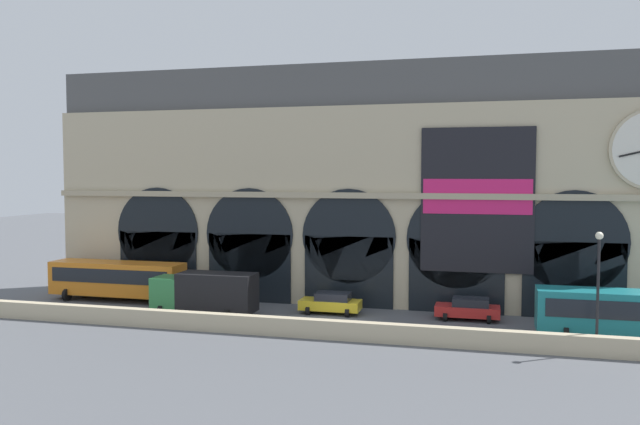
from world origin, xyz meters
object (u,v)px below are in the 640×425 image
box_truck_midwest (206,292)px  street_lamp_quayside (598,276)px  car_center (331,303)px  bus_east (632,313)px  car_mideast (468,309)px  bus_west (117,279)px

box_truck_midwest → street_lamp_quayside: (25.45, -3.13, 2.71)m
box_truck_midwest → street_lamp_quayside: street_lamp_quayside is taller
box_truck_midwest → car_center: bearing=19.7°
box_truck_midwest → bus_east: 27.87m
bus_east → street_lamp_quayside: 4.62m
bus_east → car_mideast: bearing=159.2°
bus_west → street_lamp_quayside: bearing=-10.6°
car_mideast → bus_east: (9.70, -3.68, 0.98)m
box_truck_midwest → car_center: box_truck_midwest is taller
bus_west → car_center: bus_west is taller
bus_east → street_lamp_quayside: size_ratio=1.59×
bus_west → car_center: size_ratio=2.50×
box_truck_midwest → street_lamp_quayside: size_ratio=1.09×
car_center → bus_east: bearing=-9.5°
bus_west → bus_east: bearing=-5.5°
bus_west → bus_east: size_ratio=1.00×
box_truck_midwest → bus_east: size_ratio=0.68×
car_center → car_mideast: same height
bus_west → box_truck_midwest: bearing=-19.9°
bus_west → box_truck_midwest: 9.79m
street_lamp_quayside → bus_west: bearing=169.4°
car_mideast → car_center: bearing=-177.4°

